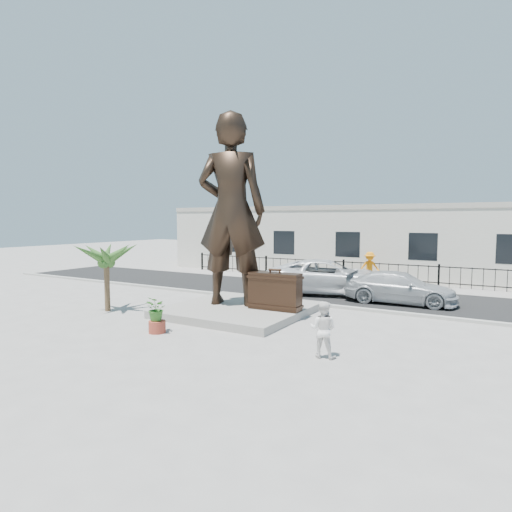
# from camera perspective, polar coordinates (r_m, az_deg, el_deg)

# --- Properties ---
(ground) EXTENTS (100.00, 100.00, 0.00)m
(ground) POSITION_cam_1_polar(r_m,az_deg,el_deg) (15.83, -3.70, -8.86)
(ground) COLOR #9E9991
(ground) RESTS_ON ground
(street) EXTENTS (40.00, 7.00, 0.01)m
(street) POSITION_cam_1_polar(r_m,az_deg,el_deg) (22.77, 7.66, -4.67)
(street) COLOR black
(street) RESTS_ON ground
(curb) EXTENTS (40.00, 0.25, 0.12)m
(curb) POSITION_cam_1_polar(r_m,az_deg,el_deg) (19.62, 3.70, -6.00)
(curb) COLOR #A5A399
(curb) RESTS_ON ground
(far_sidewalk) EXTENTS (40.00, 2.50, 0.02)m
(far_sidewalk) POSITION_cam_1_polar(r_m,az_deg,el_deg) (26.46, 11.00, -3.38)
(far_sidewalk) COLOR #9E9991
(far_sidewalk) RESTS_ON ground
(plinth) EXTENTS (5.20, 5.20, 0.30)m
(plinth) POSITION_cam_1_polar(r_m,az_deg,el_deg) (17.28, -2.29, -7.17)
(plinth) COLOR gray
(plinth) RESTS_ON ground
(fence) EXTENTS (22.00, 0.10, 1.20)m
(fence) POSITION_cam_1_polar(r_m,az_deg,el_deg) (27.14, 11.58, -1.93)
(fence) COLOR black
(fence) RESTS_ON ground
(building) EXTENTS (28.00, 7.00, 4.40)m
(building) POSITION_cam_1_polar(r_m,az_deg,el_deg) (31.00, 14.13, 1.82)
(building) COLOR silver
(building) RESTS_ON ground
(statue) EXTENTS (3.21, 2.58, 7.64)m
(statue) POSITION_cam_1_polar(r_m,az_deg,el_deg) (17.32, -3.33, 6.08)
(statue) COLOR black
(statue) RESTS_ON plinth
(suitcase) EXTENTS (2.05, 0.72, 1.42)m
(suitcase) POSITION_cam_1_polar(r_m,az_deg,el_deg) (16.48, 2.53, -4.71)
(suitcase) COLOR black
(suitcase) RESTS_ON plinth
(tourist) EXTENTS (0.81, 0.66, 1.55)m
(tourist) POSITION_cam_1_polar(r_m,az_deg,el_deg) (11.93, 8.92, -9.63)
(tourist) COLOR white
(tourist) RESTS_ON ground
(car_white) EXTENTS (6.81, 4.55, 1.74)m
(car_white) POSITION_cam_1_polar(r_m,az_deg,el_deg) (21.93, 9.54, -2.75)
(car_white) COLOR silver
(car_white) RESTS_ON street
(car_silver) EXTENTS (4.95, 2.22, 1.41)m
(car_silver) POSITION_cam_1_polar(r_m,az_deg,el_deg) (20.27, 18.62, -4.01)
(car_silver) COLOR #ABADB0
(car_silver) RESTS_ON street
(worker) EXTENTS (1.37, 1.11, 1.85)m
(worker) POSITION_cam_1_polar(r_m,az_deg,el_deg) (26.15, 14.91, -1.48)
(worker) COLOR orange
(worker) RESTS_ON far_sidewalk
(palm_tree) EXTENTS (1.80, 1.80, 3.20)m
(palm_tree) POSITION_cam_1_polar(r_m,az_deg,el_deg) (18.78, -19.15, -6.94)
(palm_tree) COLOR #2A511D
(palm_tree) RESTS_ON ground
(planter) EXTENTS (0.56, 0.56, 0.40)m
(planter) POSITION_cam_1_polar(r_m,az_deg,el_deg) (14.75, -13.04, -9.18)
(planter) COLOR #993928
(planter) RESTS_ON ground
(shrub) EXTENTS (0.86, 0.79, 0.82)m
(shrub) POSITION_cam_1_polar(r_m,az_deg,el_deg) (14.62, -13.09, -6.86)
(shrub) COLOR #316B23
(shrub) RESTS_ON planter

